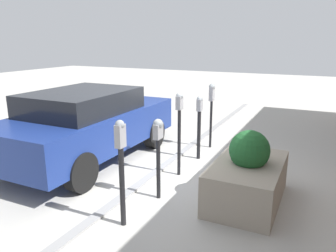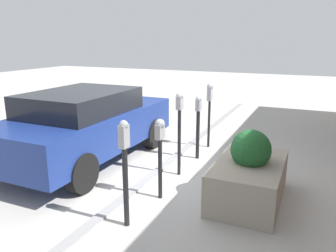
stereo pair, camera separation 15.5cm
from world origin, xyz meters
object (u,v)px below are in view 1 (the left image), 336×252
(parking_meter_farthest, at_px, (212,101))
(parking_meter_middle, at_px, (179,120))
(parking_meter_second, at_px, (158,142))
(planter_box, at_px, (248,176))
(parking_meter_fourth, at_px, (199,120))
(parked_car_front, at_px, (88,123))
(parking_meter_nearest, at_px, (121,161))

(parking_meter_farthest, bearing_deg, parking_meter_middle, 179.94)
(parking_meter_middle, distance_m, parking_meter_farthest, 1.80)
(parking_meter_second, distance_m, parking_meter_farthest, 2.80)
(planter_box, bearing_deg, parking_meter_fourth, 42.99)
(parking_meter_fourth, xyz_separation_m, parked_car_front, (-1.06, 2.03, -0.04))
(parking_meter_fourth, bearing_deg, parking_meter_nearest, 179.94)
(parking_meter_fourth, xyz_separation_m, parking_meter_farthest, (0.83, 0.02, 0.26))
(parking_meter_second, height_order, planter_box, parking_meter_second)
(parking_meter_nearest, relative_size, planter_box, 0.87)
(parking_meter_nearest, xyz_separation_m, parking_meter_middle, (1.90, 0.02, 0.12))
(parking_meter_fourth, bearing_deg, parking_meter_second, -178.12)
(parking_meter_farthest, relative_size, planter_box, 0.89)
(parking_meter_second, bearing_deg, parking_meter_middle, 4.96)
(parking_meter_farthest, bearing_deg, parking_meter_second, -178.28)
(parking_meter_second, xyz_separation_m, planter_box, (0.51, -1.29, -0.51))
(parking_meter_second, height_order, parked_car_front, parked_car_front)
(parking_meter_second, bearing_deg, parked_car_front, 66.91)
(parking_meter_nearest, height_order, parking_meter_second, parking_meter_nearest)
(parking_meter_nearest, bearing_deg, parking_meter_farthest, 0.26)
(parking_meter_second, distance_m, parked_car_front, 2.28)
(parking_meter_nearest, distance_m, parking_meter_middle, 1.90)
(parking_meter_middle, relative_size, parked_car_front, 0.38)
(parking_meter_middle, relative_size, parking_meter_farthest, 1.04)
(parking_meter_fourth, bearing_deg, parking_meter_middle, 178.73)
(parking_meter_second, height_order, parking_meter_middle, parking_meter_middle)
(parking_meter_nearest, relative_size, parking_meter_second, 1.14)
(parking_meter_middle, xyz_separation_m, parking_meter_farthest, (1.80, -0.00, 0.04))
(parking_meter_nearest, bearing_deg, parking_meter_second, -4.22)
(parking_meter_middle, distance_m, parking_meter_fourth, 0.99)
(parking_meter_nearest, relative_size, parking_meter_middle, 0.95)
(parking_meter_second, xyz_separation_m, parking_meter_middle, (0.99, 0.09, 0.12))
(parking_meter_middle, bearing_deg, parking_meter_second, -175.04)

